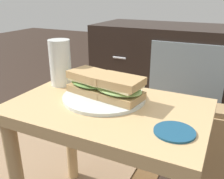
% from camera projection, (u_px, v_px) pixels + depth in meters
% --- Properties ---
extents(side_table, '(0.56, 0.36, 0.46)m').
position_uv_depth(side_table, '(108.00, 133.00, 0.74)').
color(side_table, tan).
rests_on(side_table, ground).
extents(tv_cabinet, '(0.96, 0.46, 0.58)m').
position_uv_depth(tv_cabinet, '(172.00, 72.00, 1.57)').
color(tv_cabinet, black).
rests_on(tv_cabinet, ground).
extents(area_rug, '(1.16, 0.89, 0.01)m').
position_uv_depth(area_rug, '(56.00, 141.00, 1.35)').
color(area_rug, brown).
rests_on(area_rug, ground).
extents(plate, '(0.25, 0.25, 0.01)m').
position_uv_depth(plate, '(104.00, 97.00, 0.75)').
color(plate, silver).
rests_on(plate, side_table).
extents(sandwich_front, '(0.15, 0.12, 0.07)m').
position_uv_depth(sandwich_front, '(91.00, 82.00, 0.77)').
color(sandwich_front, tan).
rests_on(sandwich_front, plate).
extents(sandwich_back, '(0.16, 0.12, 0.07)m').
position_uv_depth(sandwich_back, '(119.00, 88.00, 0.71)').
color(sandwich_back, tan).
rests_on(sandwich_back, plate).
extents(beer_glass, '(0.07, 0.07, 0.16)m').
position_uv_depth(beer_glass, '(60.00, 63.00, 0.84)').
color(beer_glass, silver).
rests_on(beer_glass, side_table).
extents(coaster, '(0.10, 0.10, 0.01)m').
position_uv_depth(coaster, '(174.00, 132.00, 0.57)').
color(coaster, navy).
rests_on(coaster, side_table).
extents(paper_bag, '(0.22, 0.14, 0.33)m').
position_uv_depth(paper_bag, '(220.00, 146.00, 1.04)').
color(paper_bag, tan).
rests_on(paper_bag, ground).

